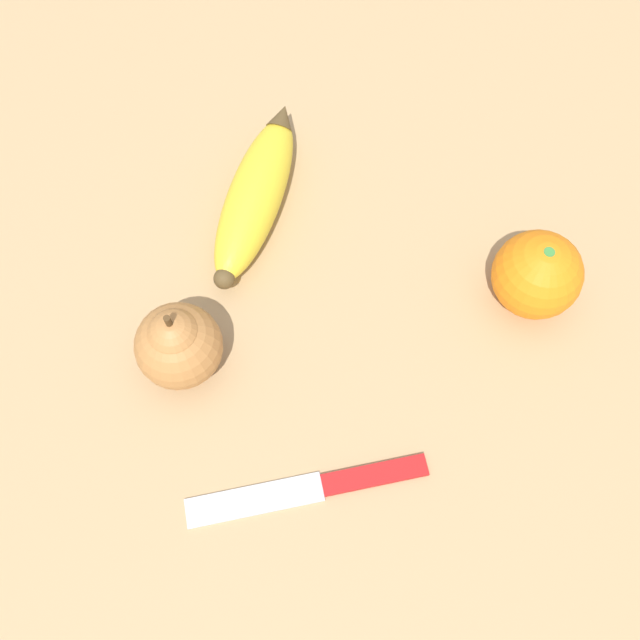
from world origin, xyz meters
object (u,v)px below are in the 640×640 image
(pear, at_px, (178,344))
(banana, at_px, (256,194))
(orange, at_px, (537,275))
(paring_knife, at_px, (317,487))

(pear, bearing_deg, banana, 56.84)
(banana, xyz_separation_m, orange, (0.20, -0.14, 0.01))
(banana, height_order, pear, pear)
(orange, distance_m, pear, 0.29)
(orange, relative_size, paring_knife, 0.39)
(orange, distance_m, paring_knife, 0.24)
(orange, bearing_deg, pear, 178.63)
(banana, xyz_separation_m, pear, (-0.09, -0.13, 0.02))
(banana, distance_m, pear, 0.16)
(banana, distance_m, paring_knife, 0.25)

